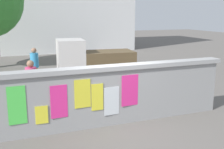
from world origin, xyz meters
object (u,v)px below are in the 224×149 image
at_px(person_walking, 31,80).
at_px(bicycle_near, 19,89).
at_px(person_bystander, 35,63).
at_px(motorcycle, 147,83).
at_px(bicycle_far, 89,93).
at_px(auto_rickshaw_truck, 92,59).

bearing_deg(person_walking, bicycle_near, 103.98).
xyz_separation_m(bicycle_near, person_bystander, (0.77, 1.75, 0.62)).
relative_size(bicycle_near, person_walking, 1.04).
bearing_deg(motorcycle, bicycle_far, -174.30).
bearing_deg(person_walking, auto_rickshaw_truck, 50.33).
height_order(person_walking, person_bystander, same).
relative_size(auto_rickshaw_truck, motorcycle, 1.97).
bearing_deg(bicycle_near, person_walking, -76.02).
bearing_deg(person_walking, bicycle_far, 0.22).
bearing_deg(auto_rickshaw_truck, bicycle_near, -145.87).
relative_size(bicycle_near, person_bystander, 1.04).
height_order(bicycle_near, person_walking, person_walking).
bearing_deg(bicycle_far, bicycle_near, 147.71).
bearing_deg(person_bystander, auto_rickshaw_truck, 12.37).
distance_m(bicycle_far, person_walking, 1.96).
height_order(auto_rickshaw_truck, bicycle_near, auto_rickshaw_truck).
height_order(motorcycle, bicycle_near, bicycle_near).
xyz_separation_m(motorcycle, person_bystander, (-3.78, 2.91, 0.52)).
xyz_separation_m(motorcycle, person_walking, (-4.20, -0.24, 0.52)).
height_order(motorcycle, bicycle_far, bicycle_far).
bearing_deg(person_bystander, bicycle_far, -65.41).
relative_size(motorcycle, bicycle_far, 1.11).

